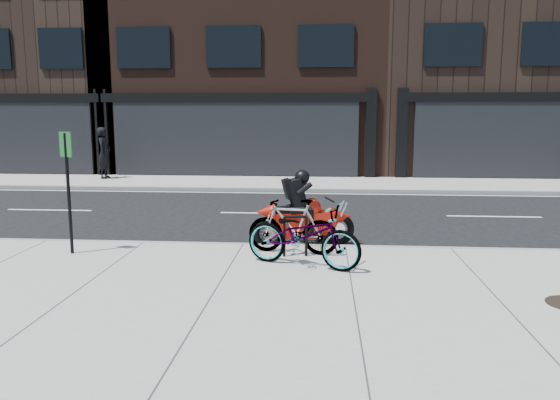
# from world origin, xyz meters

# --- Properties ---
(ground) EXTENTS (120.00, 120.00, 0.00)m
(ground) POSITION_xyz_m (0.00, 0.00, 0.00)
(ground) COLOR black
(ground) RESTS_ON ground
(sidewalk_near) EXTENTS (60.00, 6.00, 0.13)m
(sidewalk_near) POSITION_xyz_m (0.00, -5.00, 0.07)
(sidewalk_near) COLOR gray
(sidewalk_near) RESTS_ON ground
(sidewalk_far) EXTENTS (60.00, 3.50, 0.13)m
(sidewalk_far) POSITION_xyz_m (0.00, 7.75, 0.07)
(sidewalk_far) COLOR gray
(sidewalk_far) RESTS_ON ground
(building_midwest) EXTENTS (10.00, 10.00, 12.00)m
(building_midwest) POSITION_xyz_m (-12.00, 14.50, 6.00)
(building_midwest) COLOR black
(building_midwest) RESTS_ON ground
(building_center) EXTENTS (12.00, 10.00, 14.50)m
(building_center) POSITION_xyz_m (-2.00, 14.50, 7.25)
(building_center) COLOR black
(building_center) RESTS_ON ground
(building_mideast) EXTENTS (12.00, 10.00, 12.50)m
(building_mideast) POSITION_xyz_m (10.00, 14.50, 6.25)
(building_mideast) COLOR black
(building_mideast) RESTS_ON ground
(bike_rack) EXTENTS (0.44, 0.11, 0.75)m
(bike_rack) POSITION_xyz_m (1.07, -2.80, 0.57)
(bike_rack) COLOR black
(bike_rack) RESTS_ON sidewalk_near
(bicycle_front) EXTENTS (2.16, 1.39, 1.07)m
(bicycle_front) POSITION_xyz_m (1.23, -3.43, 0.67)
(bicycle_front) COLOR gray
(bicycle_front) RESTS_ON sidewalk_near
(bicycle_rear) EXTENTS (1.74, 0.78, 1.01)m
(bicycle_rear) POSITION_xyz_m (1.01, -2.60, 0.64)
(bicycle_rear) COLOR gray
(bicycle_rear) RESTS_ON sidewalk_near
(motorcycle) EXTENTS (2.07, 0.86, 1.58)m
(motorcycle) POSITION_xyz_m (1.27, -1.57, 0.64)
(motorcycle) COLOR black
(motorcycle) RESTS_ON ground
(pedestrian) EXTENTS (0.50, 0.74, 1.98)m
(pedestrian) POSITION_xyz_m (-6.92, 8.22, 1.12)
(pedestrian) COLOR black
(pedestrian) RESTS_ON sidewalk_far
(sign_post) EXTENTS (0.28, 0.14, 2.22)m
(sign_post) POSITION_xyz_m (-3.03, -2.92, 1.46)
(sign_post) COLOR black
(sign_post) RESTS_ON sidewalk_near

